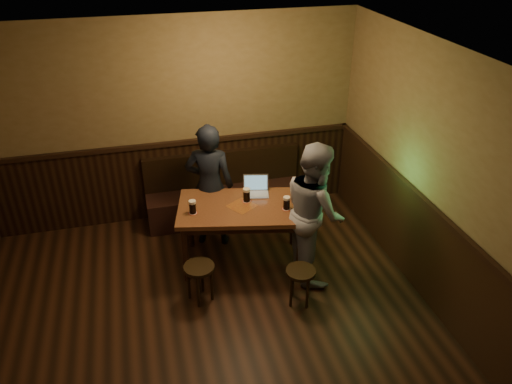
{
  "coord_description": "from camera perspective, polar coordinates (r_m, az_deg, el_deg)",
  "views": [
    {
      "loc": [
        -0.48,
        -3.3,
        3.91
      ],
      "look_at": [
        0.77,
        1.55,
        1.04
      ],
      "focal_mm": 35.0,
      "sensor_mm": 36.0,
      "label": 1
    }
  ],
  "objects": [
    {
      "name": "stool_right",
      "position": [
        5.61,
        5.1,
        -9.6
      ],
      "size": [
        0.43,
        0.43,
        0.45
      ],
      "rotation": [
        0.0,
        0.0,
        0.37
      ],
      "color": "black",
      "rests_on": "ground"
    },
    {
      "name": "pub_table",
      "position": [
        6.0,
        -1.61,
        -2.47
      ],
      "size": [
        1.66,
        1.17,
        0.82
      ],
      "rotation": [
        0.0,
        0.0,
        -0.21
      ],
      "color": "#543118",
      "rests_on": "ground"
    },
    {
      "name": "pint_mid",
      "position": [
        5.99,
        -1.08,
        -0.34
      ],
      "size": [
        0.11,
        0.11,
        0.18
      ],
      "color": "#A82814",
      "rests_on": "pub_table"
    },
    {
      "name": "stool_left",
      "position": [
        5.65,
        -6.49,
        -9.16
      ],
      "size": [
        0.44,
        0.44,
        0.47
      ],
      "rotation": [
        0.0,
        0.0,
        -0.33
      ],
      "color": "black",
      "rests_on": "ground"
    },
    {
      "name": "pint_left",
      "position": [
        5.81,
        -7.26,
        -1.7
      ],
      "size": [
        0.11,
        0.11,
        0.17
      ],
      "color": "#A82814",
      "rests_on": "pub_table"
    },
    {
      "name": "menu",
      "position": [
        5.77,
        5.03,
        -2.77
      ],
      "size": [
        0.27,
        0.24,
        0.0
      ],
      "primitive_type": "cube",
      "rotation": [
        0.0,
        0.0,
        -0.56
      ],
      "color": "silver",
      "rests_on": "pub_table"
    },
    {
      "name": "laptop",
      "position": [
        6.18,
        -0.01,
        0.35
      ],
      "size": [
        0.36,
        0.31,
        0.22
      ],
      "rotation": [
        0.0,
        0.0,
        -0.22
      ],
      "color": "silver",
      "rests_on": "pub_table"
    },
    {
      "name": "person_grey",
      "position": [
        5.8,
        6.69,
        -2.2
      ],
      "size": [
        0.67,
        0.85,
        1.71
      ],
      "primitive_type": "imported",
      "rotation": [
        0.0,
        0.0,
        1.54
      ],
      "color": "gray",
      "rests_on": "ground"
    },
    {
      "name": "person_suit",
      "position": [
        6.34,
        -5.3,
        0.68
      ],
      "size": [
        0.7,
        0.57,
        1.67
      ],
      "primitive_type": "imported",
      "rotation": [
        0.0,
        0.0,
        2.83
      ],
      "color": "black",
      "rests_on": "ground"
    },
    {
      "name": "pint_right",
      "position": [
        5.85,
        3.52,
        -1.26
      ],
      "size": [
        0.11,
        0.11,
        0.17
      ],
      "color": "#A82814",
      "rests_on": "pub_table"
    },
    {
      "name": "bench",
      "position": [
        7.12,
        -3.55,
        -0.58
      ],
      "size": [
        2.2,
        0.5,
        0.95
      ],
      "color": "black",
      "rests_on": "ground"
    },
    {
      "name": "room",
      "position": [
        4.47,
        -5.3,
        -7.66
      ],
      "size": [
        5.04,
        6.04,
        2.84
      ],
      "color": "black",
      "rests_on": "ground"
    }
  ]
}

